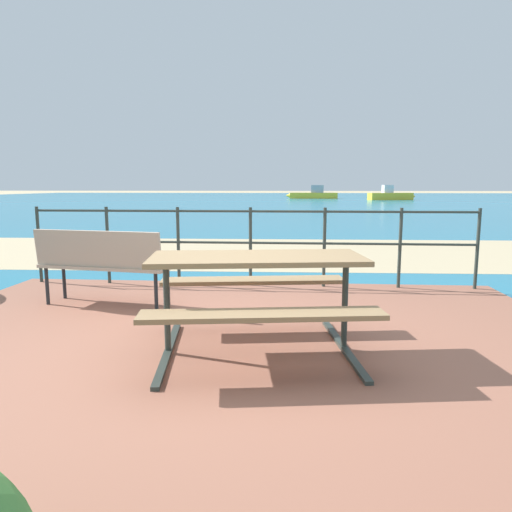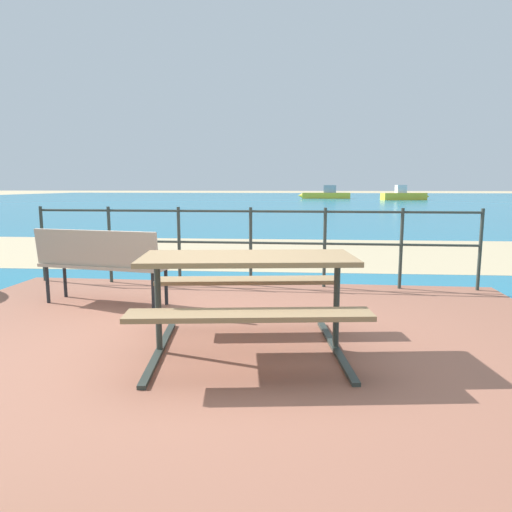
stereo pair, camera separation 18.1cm
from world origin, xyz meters
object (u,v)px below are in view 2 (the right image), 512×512
(boat_near, at_px, (326,194))
(boat_mid, at_px, (404,196))
(picnic_table, at_px, (248,279))
(park_bench, at_px, (101,259))

(boat_near, distance_m, boat_mid, 8.61)
(picnic_table, relative_size, boat_mid, 0.38)
(park_bench, distance_m, boat_mid, 43.11)
(picnic_table, xyz_separation_m, boat_near, (2.67, 47.32, -0.20))
(boat_near, bearing_deg, park_bench, 87.75)
(park_bench, distance_m, boat_near, 46.25)
(park_bench, xyz_separation_m, boat_mid, (11.77, 41.47, -0.15))
(park_bench, bearing_deg, boat_mid, -96.00)
(park_bench, bearing_deg, boat_near, -85.71)
(picnic_table, height_order, boat_mid, boat_mid)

